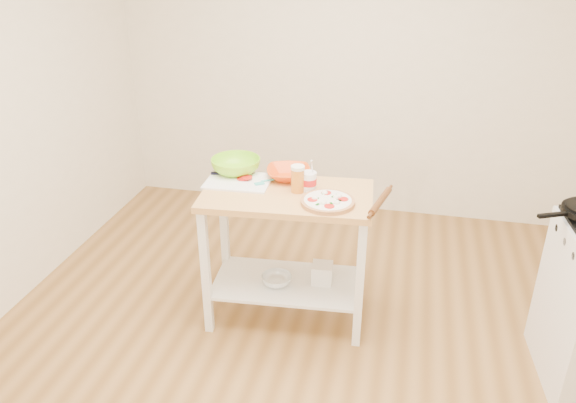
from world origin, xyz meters
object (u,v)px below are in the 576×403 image
(rolling_pin, at_px, (380,201))
(spatula, at_px, (264,182))
(shelf_bin, at_px, (322,273))
(prep_island, at_px, (287,230))
(beer_pint, at_px, (298,179))
(cutting_board, at_px, (238,180))
(shelf_glass_bowl, at_px, (277,280))
(green_bowl, at_px, (236,166))
(orange_bowl, at_px, (289,173))
(pizza, at_px, (328,201))
(knife, at_px, (226,173))
(yogurt_tub, at_px, (309,181))

(rolling_pin, bearing_deg, spatula, 169.89)
(shelf_bin, bearing_deg, prep_island, -167.64)
(beer_pint, bearing_deg, cutting_board, 171.11)
(shelf_glass_bowl, relative_size, shelf_bin, 1.51)
(cutting_board, relative_size, green_bowl, 1.29)
(orange_bowl, xyz_separation_m, green_bowl, (-0.35, 0.01, 0.02))
(cutting_board, bearing_deg, shelf_bin, -6.86)
(shelf_glass_bowl, distance_m, shelf_bin, 0.30)
(pizza, distance_m, knife, 0.75)
(green_bowl, height_order, beer_pint, beer_pint)
(yogurt_tub, distance_m, shelf_glass_bowl, 0.70)
(pizza, height_order, rolling_pin, pizza)
(yogurt_tub, bearing_deg, shelf_bin, -12.10)
(cutting_board, height_order, green_bowl, green_bowl)
(cutting_board, height_order, knife, cutting_board)
(knife, bearing_deg, pizza, -35.31)
(orange_bowl, xyz_separation_m, beer_pint, (0.10, -0.18, 0.05))
(pizza, distance_m, rolling_pin, 0.30)
(prep_island, bearing_deg, cutting_board, 164.28)
(rolling_pin, bearing_deg, pizza, -169.03)
(prep_island, xyz_separation_m, pizza, (0.26, -0.09, 0.28))
(pizza, bearing_deg, green_bowl, 154.03)
(shelf_glass_bowl, bearing_deg, spatula, 128.11)
(knife, bearing_deg, cutting_board, -50.34)
(beer_pint, height_order, shelf_bin, beer_pint)
(beer_pint, height_order, yogurt_tub, yogurt_tub)
(spatula, bearing_deg, pizza, -57.24)
(green_bowl, relative_size, beer_pint, 1.91)
(spatula, xyz_separation_m, shelf_glass_bowl, (0.11, -0.13, -0.63))
(prep_island, bearing_deg, shelf_bin, 12.36)
(pizza, xyz_separation_m, beer_pint, (-0.21, 0.13, 0.07))
(rolling_pin, distance_m, shelf_bin, 0.69)
(cutting_board, height_order, rolling_pin, rolling_pin)
(yogurt_tub, bearing_deg, prep_island, -149.22)
(rolling_pin, bearing_deg, cutting_board, 171.72)
(knife, bearing_deg, green_bowl, 34.11)
(cutting_board, height_order, yogurt_tub, yogurt_tub)
(spatula, xyz_separation_m, orange_bowl, (0.13, 0.12, 0.02))
(yogurt_tub, height_order, rolling_pin, yogurt_tub)
(spatula, xyz_separation_m, knife, (-0.28, 0.08, 0.00))
(green_bowl, xyz_separation_m, shelf_bin, (0.61, -0.18, -0.62))
(pizza, distance_m, shelf_bin, 0.61)
(prep_island, relative_size, beer_pint, 6.39)
(cutting_board, distance_m, rolling_pin, 0.91)
(knife, xyz_separation_m, shelf_glass_bowl, (0.38, -0.21, -0.63))
(cutting_board, height_order, spatula, cutting_board)
(spatula, relative_size, yogurt_tub, 0.60)
(rolling_pin, bearing_deg, yogurt_tub, 166.42)
(orange_bowl, bearing_deg, green_bowl, 178.42)
(spatula, height_order, shelf_bin, spatula)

